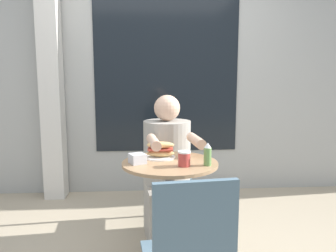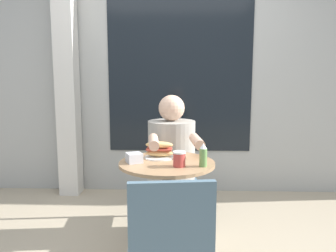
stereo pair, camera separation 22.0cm
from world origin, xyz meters
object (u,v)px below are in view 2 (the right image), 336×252
diner_chair (171,163)px  sandwich_on_plate (159,151)px  cafe_table (167,194)px  drink_cup (179,159)px  seated_diner (172,178)px  condiment_bottle (203,155)px

diner_chair → sandwich_on_plate: size_ratio=4.43×
cafe_table → drink_cup: (0.08, -0.10, 0.26)m
cafe_table → seated_diner: 0.50m
sandwich_on_plate → drink_cup: size_ratio=2.16×
drink_cup → diner_chair: bearing=94.3°
cafe_table → condiment_bottle: size_ratio=5.38×
seated_diner → drink_cup: 0.68m
cafe_table → sandwich_on_plate: 0.29m
diner_chair → condiment_bottle: bearing=96.8°
sandwich_on_plate → drink_cup: (0.13, -0.21, -0.00)m
drink_cup → condiment_bottle: (0.14, 0.01, 0.02)m
seated_diner → sandwich_on_plate: 0.50m
diner_chair → condiment_bottle: 1.01m
drink_cup → condiment_bottle: size_ratio=0.65×
diner_chair → sandwich_on_plate: 0.79m
cafe_table → condiment_bottle: (0.22, -0.10, 0.28)m
cafe_table → seated_diner: (0.02, 0.50, -0.05)m
condiment_bottle → drink_cup: bearing=-177.4°
cafe_table → sandwich_on_plate: sandwich_on_plate is taller
condiment_bottle → sandwich_on_plate: bearing=143.0°
cafe_table → diner_chair: size_ratio=0.86×
sandwich_on_plate → condiment_bottle: bearing=-37.0°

